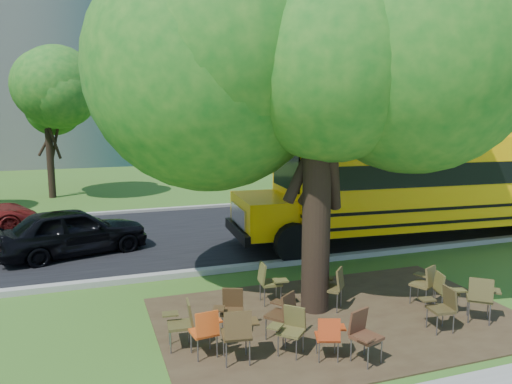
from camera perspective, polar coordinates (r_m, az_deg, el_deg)
name	(u,v)px	position (r m, az deg, el deg)	size (l,w,h in m)	color
ground	(283,316)	(10.18, 3.05, -13.97)	(160.00, 160.00, 0.00)	#3C571B
dirt_patch	(340,318)	(10.16, 9.54, -14.05)	(7.00, 4.50, 0.03)	#382819
asphalt_road	(202,233)	(16.54, -6.18, -4.71)	(80.00, 8.00, 0.04)	black
kerb_near	(238,268)	(12.81, -2.08, -8.65)	(80.00, 0.25, 0.14)	gray
kerb_far	(179,209)	(20.45, -8.78, -1.90)	(80.00, 0.25, 0.14)	gray
building_main	(16,20)	(45.40, -25.79, 17.32)	(38.00, 16.00, 22.00)	#62625D
building_right	(361,26)	(54.84, 11.86, 18.09)	(30.00, 16.00, 25.00)	gray
bg_tree_2	(47,106)	(24.69, -22.81, 9.08)	(4.80, 4.80, 6.62)	black
bg_tree_3	(326,89)	(25.44, 8.03, 11.55)	(5.60, 5.60, 7.84)	black
bg_tree_4	(470,104)	(29.18, 23.25, 9.25)	(5.00, 5.00, 6.85)	black
main_tree	(320,51)	(9.75, 7.28, 15.72)	(7.20, 7.20, 8.73)	black
school_bus	(461,178)	(17.09, 22.38, 1.45)	(13.48, 3.86, 3.25)	#FFB308
chair_0	(206,328)	(8.45, -5.71, -15.22)	(0.56, 0.55, 0.84)	#D44D16
chair_1	(239,330)	(8.21, -2.01, -15.49)	(0.68, 0.56, 0.95)	#4B351A
chair_2	(283,311)	(9.00, 3.13, -13.38)	(0.60, 0.76, 0.90)	#3E2816
chair_3	(291,326)	(8.56, 3.99, -15.02)	(0.70, 0.55, 0.81)	brown
chair_4	(329,334)	(8.42, 8.38, -15.71)	(0.61, 0.48, 0.77)	#BB3914
chair_5	(363,332)	(8.44, 12.15, -15.34)	(0.59, 0.66, 0.87)	#4F2D1C
chair_6	(443,304)	(9.94, 20.55, -11.93)	(0.50, 0.60, 0.85)	#41361C
chair_7	(482,295)	(10.53, 24.37, -10.64)	(0.80, 0.63, 0.94)	#4A4220
chair_8	(182,319)	(8.80, -8.41, -14.21)	(0.50, 0.59, 0.85)	#48401F
chair_9	(231,306)	(9.30, -2.89, -12.93)	(0.66, 0.52, 0.82)	#412D17
chair_10	(268,279)	(10.51, 1.43, -9.95)	(0.53, 0.62, 0.90)	brown
chair_11	(334,284)	(10.37, 8.89, -10.35)	(0.61, 0.77, 0.90)	#4A4020
chair_12	(445,288)	(10.85, 20.80, -10.25)	(0.48, 0.62, 0.82)	brown
chair_13	(426,281)	(11.05, 18.82, -9.57)	(0.59, 0.70, 0.87)	brown
black_car	(73,231)	(14.85, -20.16, -4.24)	(1.61, 4.01, 1.37)	black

